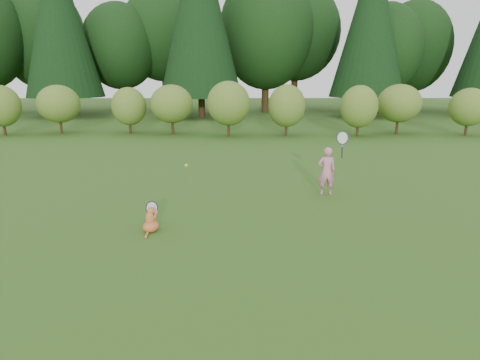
{
  "coord_description": "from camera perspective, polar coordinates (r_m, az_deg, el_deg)",
  "views": [
    {
      "loc": [
        0.1,
        -8.15,
        3.03
      ],
      "look_at": [
        0.2,
        0.8,
        0.7
      ],
      "focal_mm": 30.0,
      "sensor_mm": 36.0,
      "label": 1
    }
  ],
  "objects": [
    {
      "name": "woodland_backdrop",
      "position": [
        31.47,
        -0.89,
        22.74
      ],
      "size": [
        48.0,
        10.0,
        15.0
      ],
      "primitive_type": null,
      "color": "black",
      "rests_on": "ground"
    },
    {
      "name": "ground",
      "position": [
        8.7,
        -1.26,
        -5.8
      ],
      "size": [
        100.0,
        100.0,
        0.0
      ],
      "primitive_type": "plane",
      "color": "#245618",
      "rests_on": "ground"
    },
    {
      "name": "cat",
      "position": [
        8.25,
        -12.6,
        -5.39
      ],
      "size": [
        0.49,
        0.71,
        0.69
      ],
      "rotation": [
        0.0,
        0.0,
        -0.37
      ],
      "color": "#C56526",
      "rests_on": "ground"
    },
    {
      "name": "shrub_row",
      "position": [
        21.21,
        -0.93,
        10.17
      ],
      "size": [
        28.0,
        3.0,
        2.8
      ],
      "primitive_type": null,
      "color": "#486B21",
      "rests_on": "ground"
    },
    {
      "name": "child",
      "position": [
        10.63,
        12.29,
        1.38
      ],
      "size": [
        0.71,
        0.44,
        1.89
      ],
      "rotation": [
        0.0,
        0.0,
        3.1
      ],
      "color": "pink",
      "rests_on": "ground"
    },
    {
      "name": "tennis_ball",
      "position": [
        9.09,
        -7.67,
        2.08
      ],
      "size": [
        0.08,
        0.08,
        0.08
      ],
      "color": "#ABD218",
      "rests_on": "ground"
    }
  ]
}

